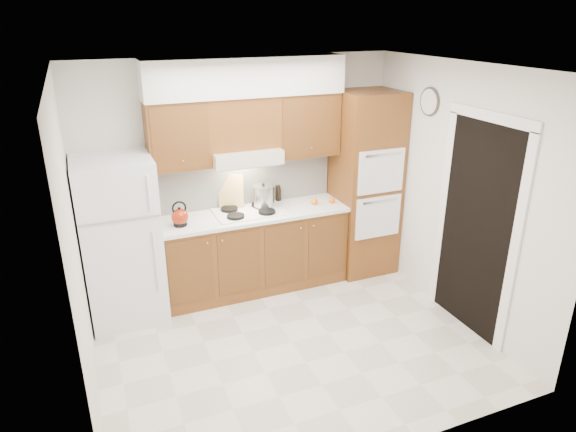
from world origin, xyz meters
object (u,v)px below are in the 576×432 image
Objects in this scene: kettle at (180,217)px; fridge at (121,241)px; stock_pot at (263,196)px; oven_cabinet at (365,184)px.

fridge is at bearing -163.95° from kettle.
kettle is 0.77× the size of stock_pot.
stock_pot is (1.59, 0.14, 0.23)m from fridge.
oven_cabinet reaches higher than stock_pot.
fridge is 0.78× the size of oven_cabinet.
stock_pot is at bearing 28.02° from kettle.
oven_cabinet reaches higher than kettle.
oven_cabinet is (2.85, 0.03, 0.24)m from fridge.
fridge is at bearing -174.98° from stock_pot.
fridge is 1.61m from stock_pot.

